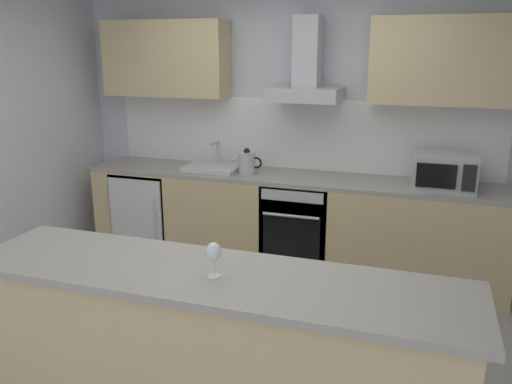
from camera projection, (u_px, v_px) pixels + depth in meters
ground at (229, 356)px, 3.55m from camera, size 5.30×4.70×0.02m
wall_back at (300, 125)px, 4.94m from camera, size 5.30×0.12×2.60m
backsplash_tile at (298, 134)px, 4.90m from camera, size 3.65×0.02×0.66m
counter_back at (288, 223)px, 4.82m from camera, size 3.78×0.60×0.90m
counter_island at (214, 356)px, 2.70m from camera, size 2.58×0.64×0.95m
upper_cabinets at (295, 60)px, 4.57m from camera, size 3.73×0.32×0.70m
oven at (299, 224)px, 4.76m from camera, size 0.60×0.62×0.80m
refrigerator at (151, 211)px, 5.23m from camera, size 0.58×0.60×0.85m
microwave at (444, 171)px, 4.22m from camera, size 0.50×0.38×0.30m
sink at (213, 167)px, 4.90m from camera, size 0.50×0.40×0.26m
kettle at (247, 163)px, 4.73m from camera, size 0.29×0.15×0.24m
range_hood at (306, 75)px, 4.52m from camera, size 0.62×0.45×0.72m
wine_glass at (214, 253)px, 2.50m from camera, size 0.08×0.08×0.18m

